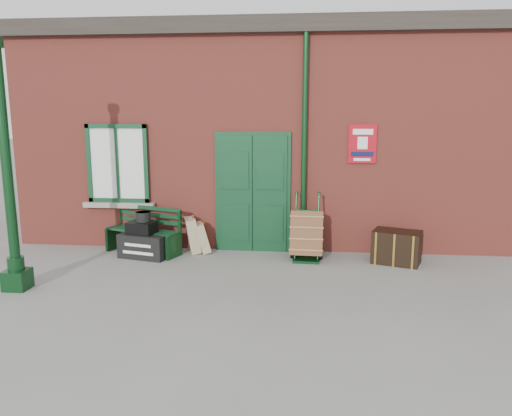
# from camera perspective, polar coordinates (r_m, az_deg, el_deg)

# --- Properties ---
(ground) EXTENTS (80.00, 80.00, 0.00)m
(ground) POSITION_cam_1_polar(r_m,az_deg,el_deg) (8.21, 0.67, -7.68)
(ground) COLOR gray
(ground) RESTS_ON ground
(station_building) EXTENTS (10.30, 4.30, 4.36)m
(station_building) POSITION_cam_1_polar(r_m,az_deg,el_deg) (11.28, 2.22, 8.58)
(station_building) COLOR #A64135
(station_building) RESTS_ON ground
(canopy_column) EXTENTS (0.34, 0.34, 3.61)m
(canopy_column) POSITION_cam_1_polar(r_m,az_deg,el_deg) (8.08, -26.34, 1.14)
(canopy_column) COLOR black
(canopy_column) RESTS_ON ground
(bench) EXTENTS (1.52, 0.93, 0.90)m
(bench) POSITION_cam_1_polar(r_m,az_deg,el_deg) (9.63, -12.58, -2.35)
(bench) COLOR #0F381E
(bench) RESTS_ON ground
(houdini_trunk) EXTENTS (0.97, 0.68, 0.44)m
(houdini_trunk) POSITION_cam_1_polar(r_m,az_deg,el_deg) (9.37, -12.56, -4.19)
(houdini_trunk) COLOR black
(houdini_trunk) RESTS_ON ground
(strongbox) EXTENTS (0.56, 0.46, 0.22)m
(strongbox) POSITION_cam_1_polar(r_m,az_deg,el_deg) (9.30, -12.94, -2.21)
(strongbox) COLOR black
(strongbox) RESTS_ON houdini_trunk
(hatbox) EXTENTS (0.32, 0.32, 0.18)m
(hatbox) POSITION_cam_1_polar(r_m,az_deg,el_deg) (9.28, -12.75, -0.97)
(hatbox) COLOR black
(hatbox) RESTS_ON strongbox
(suitcase_back) EXTENTS (0.41, 0.52, 0.66)m
(suitcase_back) POSITION_cam_1_polar(r_m,az_deg,el_deg) (9.52, -7.25, -3.07)
(suitcase_back) COLOR tan
(suitcase_back) RESTS_ON ground
(suitcase_front) EXTENTS (0.42, 0.49, 0.58)m
(suitcase_front) POSITION_cam_1_polar(r_m,az_deg,el_deg) (9.50, -6.18, -3.36)
(suitcase_front) COLOR tan
(suitcase_front) RESTS_ON ground
(porter_trolley) EXTENTS (0.60, 0.64, 1.18)m
(porter_trolley) POSITION_cam_1_polar(r_m,az_deg,el_deg) (9.00, 5.82, -3.04)
(porter_trolley) COLOR black
(porter_trolley) RESTS_ON ground
(dark_trunk) EXTENTS (0.93, 0.76, 0.58)m
(dark_trunk) POSITION_cam_1_polar(r_m,az_deg,el_deg) (9.12, 15.77, -4.31)
(dark_trunk) COLOR black
(dark_trunk) RESTS_ON ground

